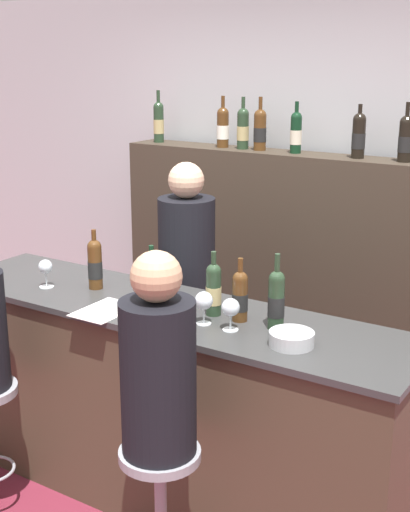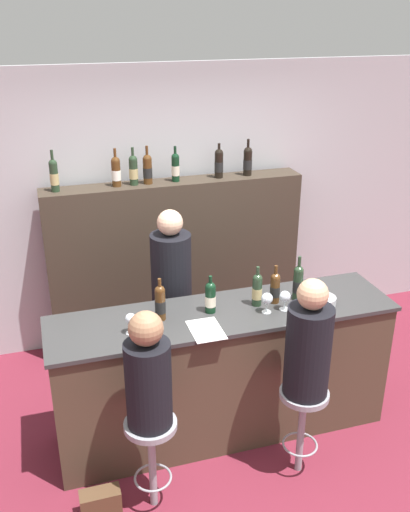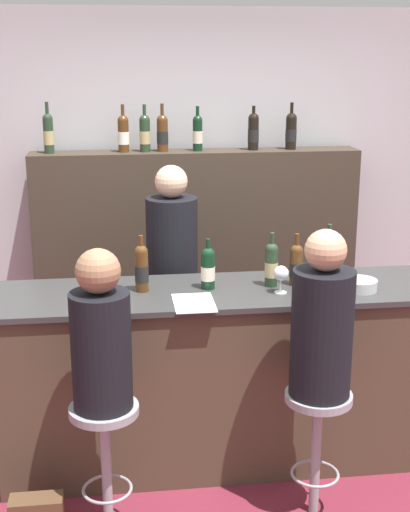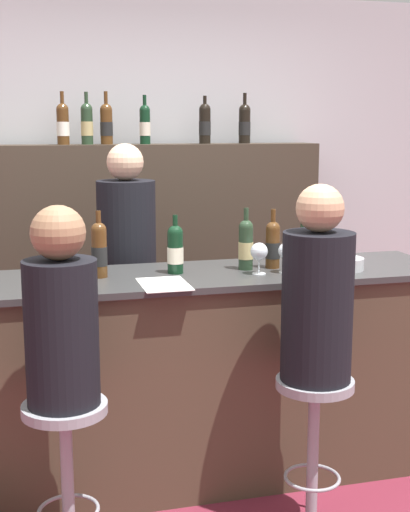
{
  "view_description": "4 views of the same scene",
  "coord_description": "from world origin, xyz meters",
  "px_view_note": "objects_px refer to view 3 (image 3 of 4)",
  "views": [
    {
      "loc": [
        1.9,
        -2.31,
        2.21
      ],
      "look_at": [
        0.19,
        0.37,
        1.3
      ],
      "focal_mm": 50.0,
      "sensor_mm": 36.0,
      "label": 1
    },
    {
      "loc": [
        -1.16,
        -3.06,
        3.03
      ],
      "look_at": [
        -0.14,
        0.3,
        1.48
      ],
      "focal_mm": 40.0,
      "sensor_mm": 36.0,
      "label": 2
    },
    {
      "loc": [
        -0.57,
        -3.36,
        2.29
      ],
      "look_at": [
        -0.1,
        0.36,
        1.21
      ],
      "focal_mm": 50.0,
      "sensor_mm": 36.0,
      "label": 3
    },
    {
      "loc": [
        -0.81,
        -2.94,
        1.74
      ],
      "look_at": [
        0.02,
        0.2,
        1.14
      ],
      "focal_mm": 50.0,
      "sensor_mm": 36.0,
      "label": 4
    }
  ],
  "objects_px": {
    "wine_bottle_backbar_5": "(253,131)",
    "guest_seated_left": "(101,338)",
    "wine_bottle_counter_1": "(208,268)",
    "wine_bottle_backbar_4": "(198,133)",
    "wine_glass_1": "(281,274)",
    "wine_bottle_backbar_3": "(162,133)",
    "wine_bottle_counter_4": "(328,260)",
    "bar_stool_left": "(105,436)",
    "wine_bottle_counter_2": "(271,264)",
    "wine_bottle_backbar_6": "(291,131)",
    "wine_bottle_backbar_2": "(145,133)",
    "wine_glass_0": "(99,281)",
    "wine_bottle_backbar_1": "(123,133)",
    "wine_glass_2": "(306,274)",
    "bar_stool_right": "(317,422)",
    "bartender": "(173,304)",
    "wine_bottle_backbar_0": "(48,133)",
    "guest_seated_right": "(322,324)",
    "wine_bottle_counter_3": "(296,264)",
    "metal_bowl": "(360,285)",
    "wine_bottle_counter_0": "(142,268)"
  },
  "relations": [
    {
      "from": "wine_bottle_backbar_1",
      "to": "wine_bottle_backbar_5",
      "type": "xyz_separation_m",
      "value": [
        0.92,
        -0.0,
        0.0
      ]
    },
    {
      "from": "wine_bottle_backbar_0",
      "to": "wine_bottle_backbar_3",
      "type": "distance_m",
      "value": 0.78
    },
    {
      "from": "bar_stool_right",
      "to": "wine_bottle_backbar_0",
      "type": "bearing_deg",
      "value": 125.75
    },
    {
      "from": "wine_bottle_backbar_1",
      "to": "wine_glass_1",
      "type": "relative_size",
      "value": 2.17
    },
    {
      "from": "bar_stool_left",
      "to": "wine_glass_2",
      "type": "bearing_deg",
      "value": 23.49
    },
    {
      "from": "guest_seated_right",
      "to": "wine_bottle_counter_4",
      "type": "bearing_deg",
      "value": 71.32
    },
    {
      "from": "wine_bottle_backbar_6",
      "to": "wine_bottle_counter_2",
      "type": "bearing_deg",
      "value": -107.46
    },
    {
      "from": "wine_bottle_counter_1",
      "to": "wine_bottle_backbar_5",
      "type": "height_order",
      "value": "wine_bottle_backbar_5"
    },
    {
      "from": "wine_bottle_counter_1",
      "to": "wine_bottle_backbar_4",
      "type": "distance_m",
      "value": 1.48
    },
    {
      "from": "wine_bottle_counter_0",
      "to": "bartender",
      "type": "relative_size",
      "value": 0.19
    },
    {
      "from": "wine_bottle_counter_0",
      "to": "wine_bottle_counter_3",
      "type": "xyz_separation_m",
      "value": [
        0.85,
        -0.0,
        -0.01
      ]
    },
    {
      "from": "wine_bottle_counter_2",
      "to": "wine_bottle_backbar_6",
      "type": "distance_m",
      "value": 1.53
    },
    {
      "from": "wine_bottle_backbar_5",
      "to": "wine_bottle_backbar_6",
      "type": "distance_m",
      "value": 0.28
    },
    {
      "from": "wine_bottle_counter_4",
      "to": "bar_stool_left",
      "type": "height_order",
      "value": "wine_bottle_counter_4"
    },
    {
      "from": "guest_seated_right",
      "to": "wine_bottle_backbar_1",
      "type": "bearing_deg",
      "value": 114.56
    },
    {
      "from": "bar_stool_left",
      "to": "bar_stool_right",
      "type": "bearing_deg",
      "value": 0.0
    },
    {
      "from": "bar_stool_right",
      "to": "bartender",
      "type": "relative_size",
      "value": 0.41
    },
    {
      "from": "wine_glass_1",
      "to": "bartender",
      "type": "xyz_separation_m",
      "value": [
        -0.53,
        0.65,
        -0.38
      ]
    },
    {
      "from": "wine_bottle_counter_0",
      "to": "wine_glass_0",
      "type": "relative_size",
      "value": 2.12
    },
    {
      "from": "wine_bottle_backbar_3",
      "to": "wine_bottle_backbar_5",
      "type": "distance_m",
      "value": 0.65
    },
    {
      "from": "wine_bottle_backbar_4",
      "to": "wine_glass_1",
      "type": "height_order",
      "value": "wine_bottle_backbar_4"
    },
    {
      "from": "wine_bottle_backbar_6",
      "to": "bartender",
      "type": "xyz_separation_m",
      "value": [
        -0.93,
        -0.82,
        -0.98
      ]
    },
    {
      "from": "wine_bottle_backbar_5",
      "to": "wine_bottle_backbar_6",
      "type": "height_order",
      "value": "wine_bottle_backbar_6"
    },
    {
      "from": "wine_glass_1",
      "to": "wine_bottle_backbar_6",
      "type": "bearing_deg",
      "value": 74.86
    },
    {
      "from": "wine_bottle_backbar_5",
      "to": "metal_bowl",
      "type": "height_order",
      "value": "wine_bottle_backbar_5"
    },
    {
      "from": "wine_bottle_counter_4",
      "to": "wine_glass_1",
      "type": "height_order",
      "value": "wine_bottle_counter_4"
    },
    {
      "from": "wine_bottle_backbar_2",
      "to": "wine_glass_2",
      "type": "bearing_deg",
      "value": -61.93
    },
    {
      "from": "wine_bottle_backbar_2",
      "to": "wine_glass_0",
      "type": "height_order",
      "value": "wine_bottle_backbar_2"
    },
    {
      "from": "wine_bottle_counter_3",
      "to": "wine_bottle_backbar_5",
      "type": "xyz_separation_m",
      "value": [
        0.01,
        1.35,
        0.59
      ]
    },
    {
      "from": "wine_bottle_backbar_1",
      "to": "wine_bottle_backbar_4",
      "type": "relative_size",
      "value": 1.05
    },
    {
      "from": "wine_glass_1",
      "to": "guest_seated_left",
      "type": "xyz_separation_m",
      "value": [
        -0.95,
        -0.48,
        -0.12
      ]
    },
    {
      "from": "wine_glass_1",
      "to": "guest_seated_left",
      "type": "relative_size",
      "value": 0.2
    },
    {
      "from": "wine_bottle_backbar_0",
      "to": "wine_bottle_backbar_5",
      "type": "height_order",
      "value": "wine_bottle_backbar_0"
    },
    {
      "from": "bartender",
      "to": "wine_bottle_counter_3",
      "type": "bearing_deg",
      "value": -39.39
    },
    {
      "from": "wine_bottle_counter_1",
      "to": "wine_bottle_backbar_4",
      "type": "bearing_deg",
      "value": 85.66
    },
    {
      "from": "wine_bottle_backbar_6",
      "to": "wine_glass_1",
      "type": "height_order",
      "value": "wine_bottle_backbar_6"
    },
    {
      "from": "wine_bottle_counter_1",
      "to": "bar_stool_right",
      "type": "height_order",
      "value": "wine_bottle_counter_1"
    },
    {
      "from": "wine_glass_0",
      "to": "guest_seated_left",
      "type": "xyz_separation_m",
      "value": [
        0.01,
        -0.48,
        -0.12
      ]
    },
    {
      "from": "wine_bottle_backbar_0",
      "to": "bar_stool_right",
      "type": "xyz_separation_m",
      "value": [
        1.4,
        -1.95,
        -1.24
      ]
    },
    {
      "from": "wine_glass_1",
      "to": "bar_stool_right",
      "type": "height_order",
      "value": "wine_glass_1"
    },
    {
      "from": "wine_bottle_counter_2",
      "to": "bar_stool_right",
      "type": "distance_m",
      "value": 0.89
    },
    {
      "from": "wine_bottle_counter_3",
      "to": "metal_bowl",
      "type": "bearing_deg",
      "value": -22.47
    },
    {
      "from": "wine_glass_0",
      "to": "bartender",
      "type": "xyz_separation_m",
      "value": [
        0.44,
        0.65,
        -0.38
      ]
    },
    {
      "from": "wine_bottle_counter_1",
      "to": "wine_glass_1",
      "type": "relative_size",
      "value": 1.85
    },
    {
      "from": "wine_bottle_backbar_5",
      "to": "guest_seated_left",
      "type": "relative_size",
      "value": 0.4
    },
    {
      "from": "wine_bottle_counter_2",
      "to": "wine_bottle_backbar_1",
      "type": "height_order",
      "value": "wine_bottle_backbar_1"
    },
    {
      "from": "wine_bottle_backbar_3",
      "to": "bar_stool_left",
      "type": "height_order",
      "value": "wine_bottle_backbar_3"
    },
    {
      "from": "wine_bottle_counter_1",
      "to": "guest_seated_right",
      "type": "distance_m",
      "value": 0.77
    },
    {
      "from": "wine_bottle_counter_2",
      "to": "wine_glass_1",
      "type": "bearing_deg",
      "value": -78.2
    },
    {
      "from": "guest_seated_right",
      "to": "bartender",
      "type": "height_order",
      "value": "bartender"
    }
  ]
}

